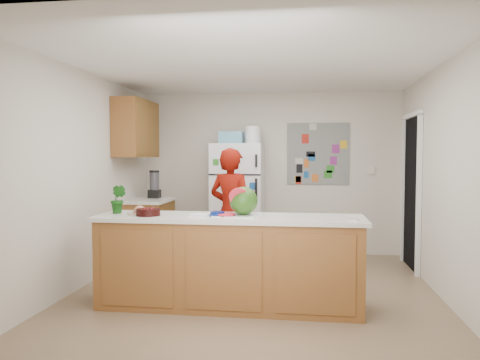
# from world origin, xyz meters

# --- Properties ---
(floor) EXTENTS (4.00, 4.50, 0.02)m
(floor) POSITION_xyz_m (0.00, 0.00, -0.01)
(floor) COLOR brown
(floor) RESTS_ON ground
(wall_back) EXTENTS (4.00, 0.02, 2.50)m
(wall_back) POSITION_xyz_m (0.00, 2.26, 1.25)
(wall_back) COLOR beige
(wall_back) RESTS_ON ground
(wall_left) EXTENTS (0.02, 4.50, 2.50)m
(wall_left) POSITION_xyz_m (-2.01, 0.00, 1.25)
(wall_left) COLOR beige
(wall_left) RESTS_ON ground
(wall_right) EXTENTS (0.02, 4.50, 2.50)m
(wall_right) POSITION_xyz_m (2.01, 0.00, 1.25)
(wall_right) COLOR beige
(wall_right) RESTS_ON ground
(ceiling) EXTENTS (4.00, 4.50, 0.02)m
(ceiling) POSITION_xyz_m (0.00, 0.00, 2.51)
(ceiling) COLOR white
(ceiling) RESTS_ON wall_back
(doorway) EXTENTS (0.03, 0.85, 2.04)m
(doorway) POSITION_xyz_m (1.99, 1.45, 1.02)
(doorway) COLOR black
(doorway) RESTS_ON ground
(peninsula_base) EXTENTS (2.60, 0.62, 0.88)m
(peninsula_base) POSITION_xyz_m (-0.20, -0.50, 0.44)
(peninsula_base) COLOR brown
(peninsula_base) RESTS_ON floor
(peninsula_top) EXTENTS (2.68, 0.70, 0.04)m
(peninsula_top) POSITION_xyz_m (-0.20, -0.50, 0.90)
(peninsula_top) COLOR silver
(peninsula_top) RESTS_ON peninsula_base
(side_counter_base) EXTENTS (0.60, 0.80, 0.86)m
(side_counter_base) POSITION_xyz_m (-1.69, 1.35, 0.43)
(side_counter_base) COLOR brown
(side_counter_base) RESTS_ON floor
(side_counter_top) EXTENTS (0.64, 0.84, 0.04)m
(side_counter_top) POSITION_xyz_m (-1.69, 1.35, 0.88)
(side_counter_top) COLOR silver
(side_counter_top) RESTS_ON side_counter_base
(upper_cabinets) EXTENTS (0.35, 1.00, 0.80)m
(upper_cabinets) POSITION_xyz_m (-1.82, 1.30, 1.90)
(upper_cabinets) COLOR brown
(upper_cabinets) RESTS_ON wall_left
(refrigerator) EXTENTS (0.75, 0.70, 1.70)m
(refrigerator) POSITION_xyz_m (-0.45, 1.88, 0.85)
(refrigerator) COLOR silver
(refrigerator) RESTS_ON floor
(fridge_top_bin) EXTENTS (0.35, 0.28, 0.18)m
(fridge_top_bin) POSITION_xyz_m (-0.55, 1.88, 1.79)
(fridge_top_bin) COLOR #5999B2
(fridge_top_bin) RESTS_ON refrigerator
(photo_collage) EXTENTS (0.95, 0.01, 0.95)m
(photo_collage) POSITION_xyz_m (0.75, 2.24, 1.55)
(photo_collage) COLOR slate
(photo_collage) RESTS_ON wall_back
(person) EXTENTS (0.69, 0.56, 1.62)m
(person) POSITION_xyz_m (-0.37, 0.71, 0.81)
(person) COLOR #680C04
(person) RESTS_ON floor
(blender_appliance) EXTENTS (0.14, 0.14, 0.38)m
(blender_appliance) POSITION_xyz_m (-1.64, 1.54, 1.09)
(blender_appliance) COLOR black
(blender_appliance) RESTS_ON side_counter_top
(cutting_board) EXTENTS (0.48, 0.39, 0.01)m
(cutting_board) POSITION_xyz_m (-0.12, -0.50, 0.93)
(cutting_board) COLOR white
(cutting_board) RESTS_ON peninsula_top
(watermelon) EXTENTS (0.28, 0.28, 0.28)m
(watermelon) POSITION_xyz_m (-0.06, -0.48, 1.07)
(watermelon) COLOR #2F6313
(watermelon) RESTS_ON cutting_board
(watermelon_slice) EXTENTS (0.18, 0.18, 0.02)m
(watermelon_slice) POSITION_xyz_m (-0.22, -0.55, 0.94)
(watermelon_slice) COLOR red
(watermelon_slice) RESTS_ON cutting_board
(cherry_bowl) EXTENTS (0.25, 0.25, 0.07)m
(cherry_bowl) POSITION_xyz_m (-1.01, -0.58, 0.96)
(cherry_bowl) COLOR black
(cherry_bowl) RESTS_ON peninsula_top
(white_bowl) EXTENTS (0.23, 0.23, 0.06)m
(white_bowl) POSITION_xyz_m (-0.08, -0.38, 0.95)
(white_bowl) COLOR white
(white_bowl) RESTS_ON peninsula_top
(cobalt_bowl) EXTENTS (0.18, 0.18, 0.05)m
(cobalt_bowl) POSITION_xyz_m (-0.31, -0.55, 0.95)
(cobalt_bowl) COLOR navy
(cobalt_bowl) RESTS_ON peninsula_top
(plate) EXTENTS (0.31, 0.31, 0.02)m
(plate) POSITION_xyz_m (-1.14, -0.48, 0.93)
(plate) COLOR #C0B897
(plate) RESTS_ON peninsula_top
(paper_towel) EXTENTS (0.23, 0.22, 0.02)m
(paper_towel) POSITION_xyz_m (-0.49, -0.53, 0.93)
(paper_towel) COLOR white
(paper_towel) RESTS_ON peninsula_top
(keys) EXTENTS (0.09, 0.07, 0.01)m
(keys) POSITION_xyz_m (1.00, -0.65, 0.93)
(keys) COLOR slate
(keys) RESTS_ON peninsula_top
(potted_plant) EXTENTS (0.19, 0.16, 0.30)m
(potted_plant) POSITION_xyz_m (-1.37, -0.45, 1.07)
(potted_plant) COLOR #123B15
(potted_plant) RESTS_ON peninsula_top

